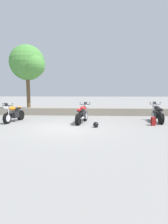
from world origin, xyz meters
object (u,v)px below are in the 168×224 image
object	(u,v)px
motorcycle_orange_near_left	(14,114)
leafy_tree_mid_left	(29,64)
rider_backpack	(153,121)
rider_helmet	(96,125)
motorcycle_black_far_right	(157,114)
motorcycle_red_centre	(82,115)

from	to	relation	value
motorcycle_orange_near_left	leafy_tree_mid_left	size ratio (longest dim) A/B	0.42
rider_backpack	rider_helmet	distance (m)	3.16
motorcycle_black_far_right	leafy_tree_mid_left	distance (m)	10.03
motorcycle_red_centre	rider_backpack	world-z (taller)	motorcycle_red_centre
motorcycle_red_centre	rider_helmet	world-z (taller)	motorcycle_red_centre
motorcycle_black_far_right	leafy_tree_mid_left	world-z (taller)	leafy_tree_mid_left
leafy_tree_mid_left	motorcycle_black_far_right	bearing A→B (deg)	-19.44
motorcycle_black_far_right	motorcycle_red_centre	bearing A→B (deg)	-173.42
motorcycle_red_centre	rider_backpack	xyz separation A→B (m)	(3.86, -0.61, -0.24)
motorcycle_orange_near_left	rider_helmet	distance (m)	5.10
motorcycle_red_centre	rider_backpack	size ratio (longest dim) A/B	4.35
motorcycle_orange_near_left	rider_helmet	world-z (taller)	motorcycle_orange_near_left
motorcycle_red_centre	rider_helmet	xyz separation A→B (m)	(0.77, -1.27, -0.35)
motorcycle_red_centre	rider_backpack	bearing A→B (deg)	-8.93
motorcycle_black_far_right	rider_helmet	xyz separation A→B (m)	(-3.69, -1.79, -0.35)
motorcycle_red_centre	motorcycle_black_far_right	distance (m)	4.49
rider_backpack	motorcycle_orange_near_left	bearing A→B (deg)	174.64
motorcycle_red_centre	leafy_tree_mid_left	distance (m)	6.70
rider_helmet	motorcycle_orange_near_left	bearing A→B (deg)	163.85
motorcycle_red_centre	leafy_tree_mid_left	bearing A→B (deg)	140.42
motorcycle_orange_near_left	rider_helmet	xyz separation A→B (m)	(4.89, -1.42, -0.35)
rider_backpack	leafy_tree_mid_left	distance (m)	10.02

